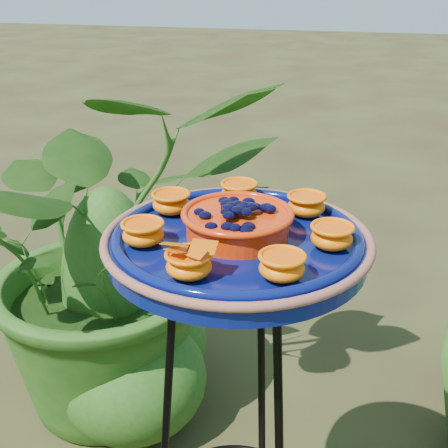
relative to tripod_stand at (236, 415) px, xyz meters
The scene contains 3 objects.
tripod_stand is the anchor object (origin of this frame).
feeder_dish 0.36m from the tripod_stand, 106.43° to the right, with size 0.49×0.49×0.10m.
shrub_back_left 0.75m from the tripod_stand, 129.07° to the left, with size 0.91×0.79×1.01m, color #1E5015.
Camera 1 is at (0.23, -0.82, 1.27)m, focal length 50.00 mm.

